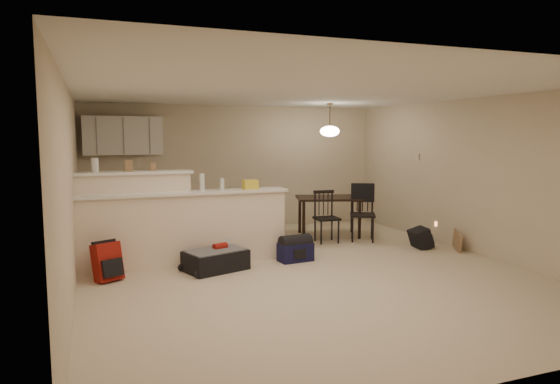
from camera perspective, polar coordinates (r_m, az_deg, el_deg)
name	(u,v)px	position (r m, az deg, el deg)	size (l,w,h in m)	color
room	(305,183)	(6.93, 2.82, 1.06)	(7.00, 7.02, 2.50)	beige
breakfast_bar	(167,224)	(7.48, -12.76, -3.64)	(3.08, 0.58, 1.39)	#F6E1C7
upper_cabinets	(123,136)	(9.66, -17.52, 6.17)	(1.40, 0.34, 0.70)	white
kitchen_counter	(137,214)	(9.65, -16.00, -2.43)	(1.80, 0.60, 0.90)	white
thermostat	(417,157)	(9.75, 15.42, 3.88)	(0.02, 0.12, 0.12)	beige
jar	(95,165)	(7.45, -20.40, 2.90)	(0.10, 0.10, 0.20)	silver
cereal_box	(128,166)	(7.47, -16.93, 2.88)	(0.10, 0.07, 0.16)	#96734D
small_box	(153,167)	(7.50, -14.31, 2.82)	(0.08, 0.06, 0.12)	#96734D
bottle_a	(202,182)	(7.41, -8.89, 1.12)	(0.07, 0.07, 0.26)	silver
bottle_b	(222,184)	(7.48, -6.63, 0.89)	(0.06, 0.06, 0.18)	silver
bag_lump	(250,185)	(7.60, -3.42, 0.86)	(0.22, 0.18, 0.14)	#96734D
dining_table	(329,202)	(9.48, 5.62, -1.09)	(1.37, 1.10, 0.75)	black
pendant_lamp	(330,131)	(9.40, 5.71, 6.98)	(0.36, 0.36, 0.62)	brown
dining_chair_near	(327,217)	(8.92, 5.37, -2.85)	(0.40, 0.38, 0.92)	black
dining_chair_far	(363,213)	(9.13, 9.43, -2.42)	(0.44, 0.42, 1.01)	black
suitcase	(216,260)	(7.19, -7.37, -7.76)	(0.83, 0.54, 0.28)	black
red_backpack	(107,262)	(6.99, -19.14, -7.56)	(0.33, 0.21, 0.50)	maroon
navy_duffel	(295,252)	(7.64, 1.78, -6.88)	(0.51, 0.28, 0.28)	#121339
black_daypack	(421,238)	(8.82, 15.76, -5.13)	(0.37, 0.26, 0.33)	black
cardboard_sheet	(457,242)	(8.78, 19.59, -5.35)	(0.42, 0.02, 0.32)	#96734D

